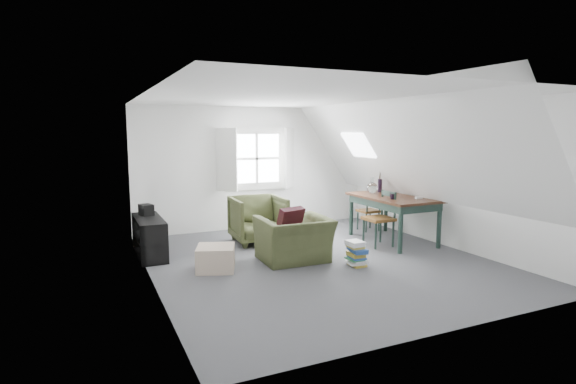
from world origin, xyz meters
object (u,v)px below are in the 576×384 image
dining_chair_far (369,210)px  dining_chair_near (380,218)px  media_shelf (150,239)px  armchair_near (294,261)px  ottoman (216,258)px  magazine_stack (356,253)px  dining_table (393,202)px  armchair_far (258,242)px

dining_chair_far → dining_chair_near: size_ratio=0.83×
dining_chair_far → media_shelf: bearing=21.7°
armchair_near → dining_chair_near: 1.87m
ottoman → magazine_stack: magazine_stack is taller
dining_table → magazine_stack: (-1.45, -1.03, -0.54)m
dining_table → dining_chair_near: bearing=-159.0°
armchair_near → media_shelf: 2.35m
armchair_far → dining_table: bearing=-20.3°
armchair_near → armchair_far: bearing=-85.2°
dining_chair_far → dining_chair_near: dining_chair_near is taller
armchair_near → dining_chair_far: bearing=-149.0°
dining_table → dining_chair_far: (0.12, 0.91, -0.31)m
magazine_stack → ottoman: bearing=161.2°
dining_chair_far → armchair_near: bearing=49.6°
armchair_far → dining_chair_far: dining_chair_far is taller
dining_chair_near → media_shelf: 3.92m
ottoman → media_shelf: size_ratio=0.43×
ottoman → dining_chair_far: (3.55, 1.27, 0.24)m
ottoman → armchair_far: bearing=48.5°
ottoman → media_shelf: 1.38m
dining_chair_near → media_shelf: size_ratio=0.79×
dining_table → media_shelf: (-4.20, 0.78, -0.44)m
armchair_near → media_shelf: (-2.01, 1.19, 0.28)m
ottoman → dining_chair_near: bearing=3.4°
dining_table → dining_chair_near: (-0.40, -0.18, -0.22)m
dining_chair_far → magazine_stack: 2.51m
armchair_near → dining_table: size_ratio=0.63×
dining_chair_far → dining_chair_near: (-0.52, -1.09, 0.08)m
armchair_far → dining_table: dining_table is taller
magazine_stack → dining_chair_near: bearing=39.0°
dining_chair_near → armchair_far: bearing=-136.8°
dining_table → media_shelf: dining_table is taller
armchair_far → dining_chair_near: 2.24m
armchair_far → dining_chair_near: size_ratio=0.96×
dining_chair_near → media_shelf: dining_chair_near is taller
armchair_far → magazine_stack: 2.15m
ottoman → dining_chair_near: size_ratio=0.55×
dining_chair_near → dining_table: bearing=97.9°
ottoman → media_shelf: (-0.77, 1.14, 0.11)m
ottoman → magazine_stack: bearing=-18.8°
armchair_near → ottoman: size_ratio=1.98×
dining_chair_near → magazine_stack: dining_chair_near is taller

